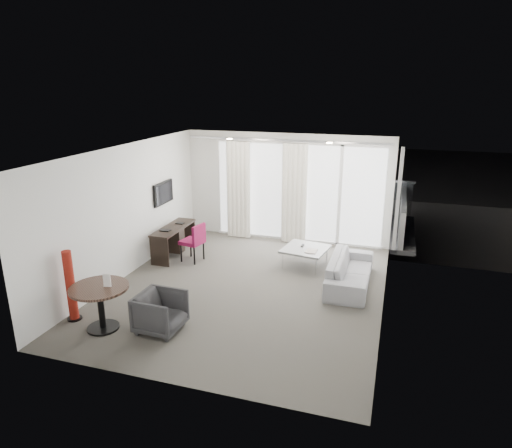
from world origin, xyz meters
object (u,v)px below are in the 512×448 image
(round_table, at_px, (101,308))
(sofa, at_px, (350,271))
(desk, at_px, (174,241))
(coffee_table, at_px, (305,257))
(red_lamp, at_px, (70,286))
(desk_chair, at_px, (192,242))
(rattan_chair_a, at_px, (322,216))
(rattan_chair_b, at_px, (364,215))
(tub_armchair, at_px, (160,312))

(round_table, distance_m, sofa, 4.53)
(desk, bearing_deg, coffee_table, 5.51)
(red_lamp, xyz_separation_m, coffee_table, (3.16, 3.40, -0.40))
(desk_chair, height_order, red_lamp, red_lamp)
(rattan_chair_a, distance_m, rattan_chair_b, 1.12)
(sofa, bearing_deg, round_table, 128.72)
(sofa, xyz_separation_m, rattan_chair_b, (-0.04, 3.51, 0.14))
(round_table, xyz_separation_m, red_lamp, (-0.63, 0.12, 0.24))
(desk_chair, xyz_separation_m, sofa, (3.41, -0.22, -0.15))
(coffee_table, relative_size, rattan_chair_b, 1.05)
(round_table, distance_m, coffee_table, 4.33)
(round_table, relative_size, tub_armchair, 1.31)
(coffee_table, bearing_deg, rattan_chair_a, 91.50)
(red_lamp, bearing_deg, coffee_table, 47.03)
(desk, height_order, rattan_chair_a, rattan_chair_a)
(red_lamp, height_order, tub_armchair, red_lamp)
(desk, distance_m, tub_armchair, 3.27)
(tub_armchair, xyz_separation_m, coffee_table, (1.62, 3.28, -0.12))
(sofa, relative_size, rattan_chair_b, 2.28)
(coffee_table, bearing_deg, tub_armchair, -116.28)
(desk_chair, distance_m, rattan_chair_a, 3.70)
(desk_chair, height_order, coffee_table, desk_chair)
(rattan_chair_a, bearing_deg, coffee_table, -74.15)
(coffee_table, bearing_deg, desk, -174.49)
(red_lamp, relative_size, sofa, 0.63)
(desk, height_order, red_lamp, red_lamp)
(round_table, height_order, rattan_chair_b, rattan_chair_b)
(red_lamp, xyz_separation_m, tub_armchair, (1.54, 0.11, -0.28))
(desk, xyz_separation_m, red_lamp, (-0.23, -3.11, 0.27))
(sofa, bearing_deg, desk_chair, 86.29)
(round_table, relative_size, rattan_chair_a, 1.11)
(round_table, height_order, sofa, round_table)
(desk_chair, relative_size, tub_armchair, 1.23)
(coffee_table, distance_m, rattan_chair_b, 3.01)
(desk_chair, relative_size, rattan_chair_a, 1.04)
(rattan_chair_b, bearing_deg, desk, -142.34)
(coffee_table, relative_size, sofa, 0.46)
(round_table, bearing_deg, desk_chair, 87.59)
(tub_armchair, bearing_deg, round_table, 106.28)
(red_lamp, height_order, coffee_table, red_lamp)
(red_lamp, relative_size, coffee_table, 1.36)
(rattan_chair_a, bearing_deg, desk, -122.41)
(round_table, bearing_deg, red_lamp, 169.55)
(tub_armchair, bearing_deg, desk, 25.64)
(round_table, bearing_deg, coffee_table, 54.24)
(round_table, relative_size, coffee_table, 1.03)
(desk_chair, height_order, round_table, desk_chair)
(tub_armchair, height_order, coffee_table, tub_armchair)
(desk_chair, height_order, rattan_chair_b, desk_chair)
(red_lamp, height_order, sofa, red_lamp)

